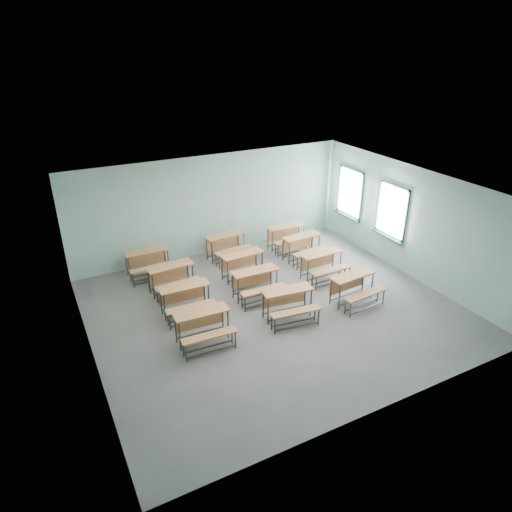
# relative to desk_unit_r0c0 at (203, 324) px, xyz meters

# --- Properties ---
(room) EXTENTS (9.04, 8.04, 3.24)m
(room) POSITION_rel_desk_unit_r0c0_xyz_m (2.21, 0.54, 1.07)
(room) COLOR slate
(room) RESTS_ON ground
(desk_unit_r0c0) EXTENTS (1.30, 0.90, 0.79)m
(desk_unit_r0c0) POSITION_rel_desk_unit_r0c0_xyz_m (0.00, 0.00, 0.00)
(desk_unit_r0c0) COLOR #BE7744
(desk_unit_r0c0) RESTS_ON ground
(desk_unit_r0c1) EXTENTS (1.35, 0.99, 0.79)m
(desk_unit_r0c1) POSITION_rel_desk_unit_r0c0_xyz_m (2.24, -0.05, 0.00)
(desk_unit_r0c1) COLOR #BE7744
(desk_unit_r0c1) RESTS_ON ground
(desk_unit_r0c2) EXTENTS (1.33, 0.95, 0.79)m
(desk_unit_r0c2) POSITION_rel_desk_unit_r0c0_xyz_m (4.18, -0.18, 0.00)
(desk_unit_r0c2) COLOR #BE7744
(desk_unit_r0c2) RESTS_ON ground
(desk_unit_r1c0) EXTENTS (1.29, 0.89, 0.79)m
(desk_unit_r1c0) POSITION_rel_desk_unit_r0c0_xyz_m (0.05, 1.31, 0.00)
(desk_unit_r1c0) COLOR #BE7744
(desk_unit_r1c0) RESTS_ON ground
(desk_unit_r1c1) EXTENTS (1.28, 0.87, 0.79)m
(desk_unit_r1c1) POSITION_rel_desk_unit_r0c0_xyz_m (2.01, 1.23, 0.00)
(desk_unit_r1c1) COLOR #BE7744
(desk_unit_r1c1) RESTS_ON ground
(desk_unit_r1c2) EXTENTS (1.27, 0.87, 0.79)m
(desk_unit_r1c2) POSITION_rel_desk_unit_r0c0_xyz_m (4.22, 1.32, 0.00)
(desk_unit_r1c2) COLOR #BE7744
(desk_unit_r1c2) RESTS_ON ground
(desk_unit_r2c0) EXTENTS (1.32, 0.94, 0.79)m
(desk_unit_r2c0) POSITION_rel_desk_unit_r0c0_xyz_m (0.09, 2.55, 0.00)
(desk_unit_r2c0) COLOR #BE7744
(desk_unit_r2c0) RESTS_ON ground
(desk_unit_r2c1) EXTENTS (1.32, 0.94, 0.79)m
(desk_unit_r2c1) POSITION_rel_desk_unit_r0c0_xyz_m (2.17, 2.33, 0.00)
(desk_unit_r2c1) COLOR #BE7744
(desk_unit_r2c1) RESTS_ON ground
(desk_unit_r2c2) EXTENTS (1.32, 0.94, 0.79)m
(desk_unit_r2c2) POSITION_rel_desk_unit_r0c0_xyz_m (4.38, 2.64, 0.00)
(desk_unit_r2c2) COLOR #BE7744
(desk_unit_r2c2) RESTS_ON ground
(desk_unit_r3c0) EXTENTS (1.26, 0.85, 0.79)m
(desk_unit_r3c0) POSITION_rel_desk_unit_r0c0_xyz_m (-0.23, 3.80, 0.00)
(desk_unit_r3c0) COLOR #BE7744
(desk_unit_r3c0) RESTS_ON ground
(desk_unit_r3c1) EXTENTS (1.35, 0.98, 0.79)m
(desk_unit_r3c1) POSITION_rel_desk_unit_r0c0_xyz_m (2.29, 3.80, 0.00)
(desk_unit_r3c1) COLOR #BE7744
(desk_unit_r3c1) RESTS_ON ground
(desk_unit_r3c2) EXTENTS (1.31, 0.92, 0.79)m
(desk_unit_r3c2) POSITION_rel_desk_unit_r0c0_xyz_m (4.36, 3.56, 0.00)
(desk_unit_r3c2) COLOR #BE7744
(desk_unit_r3c2) RESTS_ON ground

